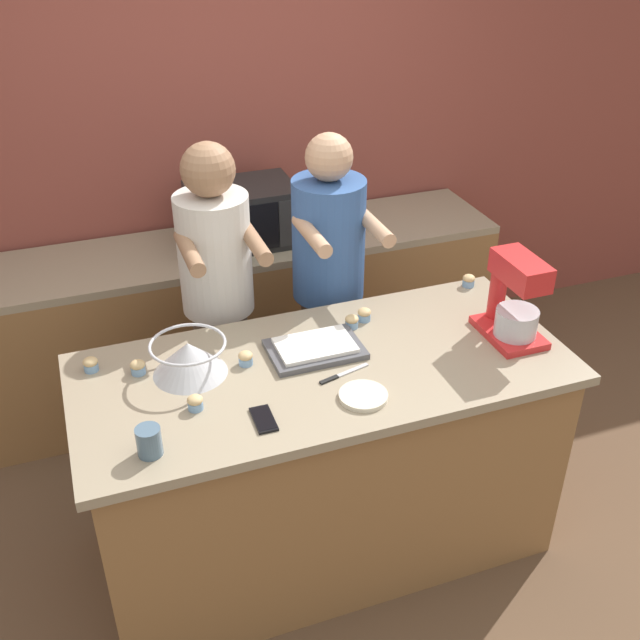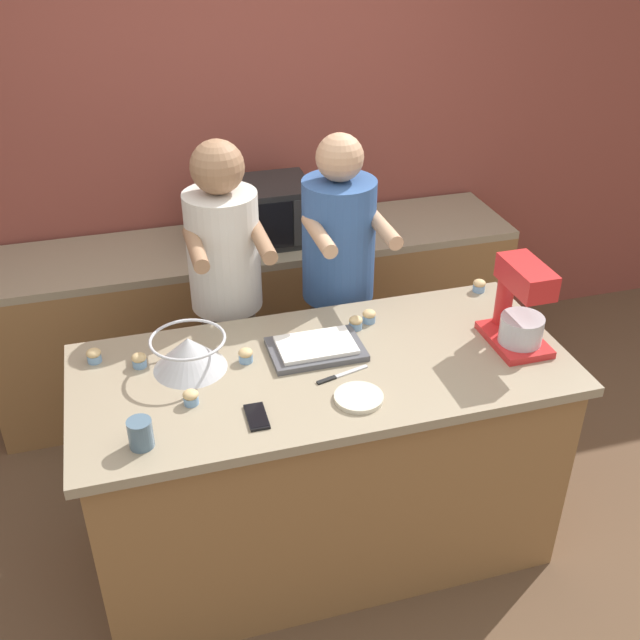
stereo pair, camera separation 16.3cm
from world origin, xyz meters
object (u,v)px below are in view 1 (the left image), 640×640
microwave_oven (243,214)px  cupcake_1 (138,367)px  person_left (220,311)px  cupcake_5 (91,364)px  cupcake_2 (352,321)px  small_plate (363,396)px  person_right (328,296)px  mixing_bowl (189,357)px  knife (341,375)px  cupcake_0 (246,358)px  baking_tray (316,348)px  cupcake_4 (469,280)px  cell_phone (264,419)px  drinking_glass (149,441)px  cupcake_6 (364,314)px  stand_mixer (514,302)px  cupcake_3 (195,402)px

microwave_oven → cupcake_1: 1.31m
person_left → cupcake_5: size_ratio=29.27×
cupcake_2 → cupcake_5: bearing=177.2°
small_plate → person_right: bearing=77.3°
cupcake_1 → mixing_bowl: bearing=-19.3°
knife → cupcake_0: cupcake_0 is taller
baking_tray → cupcake_4: (0.83, 0.27, 0.01)m
cell_phone → cupcake_5: size_ratio=2.56×
cell_phone → drinking_glass: size_ratio=1.41×
person_left → cupcake_5: 0.70m
cupcake_6 → cupcake_5: bearing=179.1°
baking_tray → cupcake_1: size_ratio=6.47×
stand_mixer → knife: 0.76m
knife → cupcake_3: (-0.56, -0.01, 0.03)m
microwave_oven → cupcake_3: (-0.55, -1.39, -0.07)m
small_plate → stand_mixer: bearing=13.9°
cupcake_2 → cupcake_3: size_ratio=1.00×
drinking_glass → knife: 0.77m
cupcake_2 → cupcake_5: 1.05m
cupcake_4 → microwave_oven: bearing=131.2°
person_left → cupcake_3: size_ratio=29.27×
person_left → cupcake_1: person_left is taller
person_right → mixing_bowl: size_ratio=5.70×
cupcake_1 → person_left: bearing=48.0°
person_left → person_right: person_left is taller
person_left → microwave_oven: bearing=65.8°
person_right → baking_tray: bearing=-115.2°
mixing_bowl → small_plate: 0.67m
person_left → cupcake_5: person_left is taller
cupcake_3 → person_right: bearing=43.8°
person_left → small_plate: (0.32, -0.89, 0.08)m
microwave_oven → drinking_glass: 1.73m
microwave_oven → knife: microwave_oven is taller
person_right → cupcake_6: bearing=-88.5°
drinking_glass → cupcake_3: 0.26m
person_right → microwave_oven: person_right is taller
cupcake_0 → cupcake_1: size_ratio=1.00×
small_plate → cupcake_6: (0.21, 0.49, 0.02)m
baking_tray → cupcake_1: bearing=172.3°
person_right → mixing_bowl: 0.94m
microwave_oven → cupcake_0: 1.22m
person_right → drinking_glass: (-0.97, -0.93, 0.14)m
baking_tray → cupcake_6: 0.31m
stand_mixer → baking_tray: size_ratio=0.97×
person_left → cupcake_2: person_left is taller
drinking_glass → person_left: bearing=64.4°
cupcake_1 → cupcake_3: same height
stand_mixer → cupcake_3: (-1.30, -0.03, -0.13)m
stand_mixer → drinking_glass: bearing=-171.7°
stand_mixer → cupcake_2: size_ratio=6.30×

